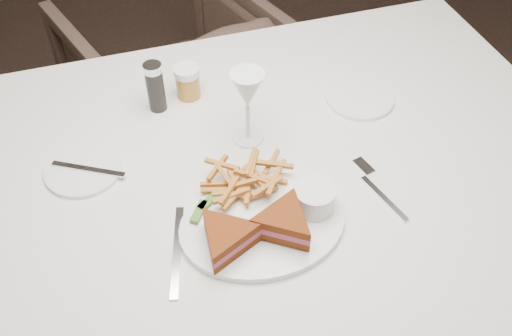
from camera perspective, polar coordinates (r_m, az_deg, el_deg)
The scene contains 3 objects.
table at distance 1.49m, azimuth -0.53°, elevation -10.01°, with size 1.48×0.99×0.75m, color silver.
chair_far at distance 2.14m, azimuth -8.17°, elevation 9.24°, with size 0.66×0.61×0.67m, color #48352C.
table_setting at distance 1.13m, azimuth -0.83°, elevation -0.90°, with size 0.80×0.62×0.18m.
Camera 1 is at (-0.24, -0.58, 1.61)m, focal length 40.00 mm.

